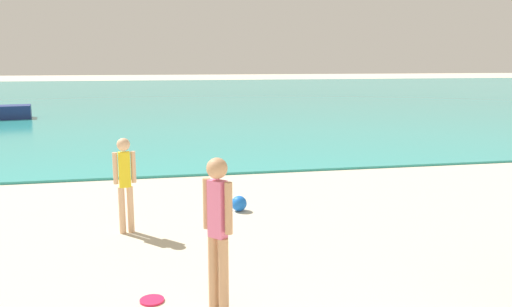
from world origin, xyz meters
name	(u,v)px	position (x,y,z in m)	size (l,w,h in m)	color
water	(179,94)	(0.00, 40.28, 0.03)	(160.00, 60.00, 0.06)	teal
person_standing	(218,225)	(-1.56, 3.64, 0.96)	(0.29, 0.31, 1.69)	tan
frisbee	(152,300)	(-2.28, 3.98, 0.01)	(0.27, 0.27, 0.03)	#E51E4C
person_distant	(125,180)	(-2.66, 6.47, 0.86)	(0.35, 0.20, 1.52)	#DDAD84
beach_ball	(239,203)	(-0.72, 7.29, 0.14)	(0.28, 0.28, 0.28)	blue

